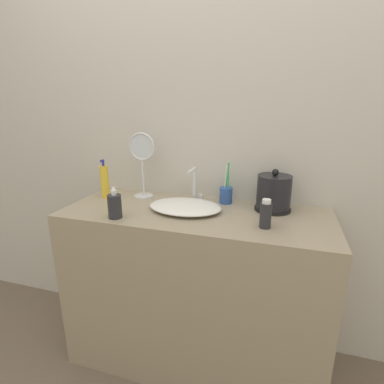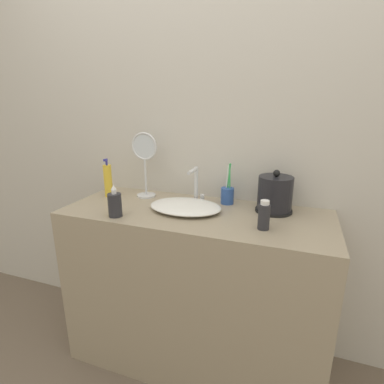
# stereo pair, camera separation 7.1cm
# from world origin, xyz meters

# --- Properties ---
(wall_back) EXTENTS (6.00, 0.04, 2.60)m
(wall_back) POSITION_xyz_m (0.00, 0.54, 1.30)
(wall_back) COLOR beige
(wall_back) RESTS_ON ground_plane
(vanity_counter) EXTENTS (1.32, 0.52, 0.89)m
(vanity_counter) POSITION_xyz_m (0.00, 0.26, 0.44)
(vanity_counter) COLOR gray
(vanity_counter) RESTS_ON ground_plane
(sink_basin) EXTENTS (0.37, 0.26, 0.04)m
(sink_basin) POSITION_xyz_m (-0.05, 0.26, 0.91)
(sink_basin) COLOR white
(sink_basin) RESTS_ON vanity_counter
(faucet) EXTENTS (0.06, 0.13, 0.19)m
(faucet) POSITION_xyz_m (-0.05, 0.41, 0.99)
(faucet) COLOR silver
(faucet) RESTS_ON vanity_counter
(electric_kettle) EXTENTS (0.18, 0.18, 0.21)m
(electric_kettle) POSITION_xyz_m (0.37, 0.40, 0.97)
(electric_kettle) COLOR black
(electric_kettle) RESTS_ON vanity_counter
(toothbrush_cup) EXTENTS (0.07, 0.07, 0.22)m
(toothbrush_cup) POSITION_xyz_m (0.12, 0.44, 0.94)
(toothbrush_cup) COLOR #2D519E
(toothbrush_cup) RESTS_ON vanity_counter
(lotion_bottle) EXTENTS (0.05, 0.05, 0.22)m
(lotion_bottle) POSITION_xyz_m (-0.55, 0.33, 0.98)
(lotion_bottle) COLOR gold
(lotion_bottle) RESTS_ON vanity_counter
(shampoo_bottle) EXTENTS (0.05, 0.05, 0.13)m
(shampoo_bottle) POSITION_xyz_m (0.35, 0.16, 0.95)
(shampoo_bottle) COLOR #28282D
(shampoo_bottle) RESTS_ON vanity_counter
(mouthwash_bottle) EXTENTS (0.06, 0.06, 0.16)m
(mouthwash_bottle) POSITION_xyz_m (-0.33, 0.07, 0.95)
(mouthwash_bottle) COLOR #28282D
(mouthwash_bottle) RESTS_ON vanity_counter
(vanity_mirror) EXTENTS (0.15, 0.11, 0.37)m
(vanity_mirror) POSITION_xyz_m (-0.35, 0.41, 1.10)
(vanity_mirror) COLOR silver
(vanity_mirror) RESTS_ON vanity_counter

